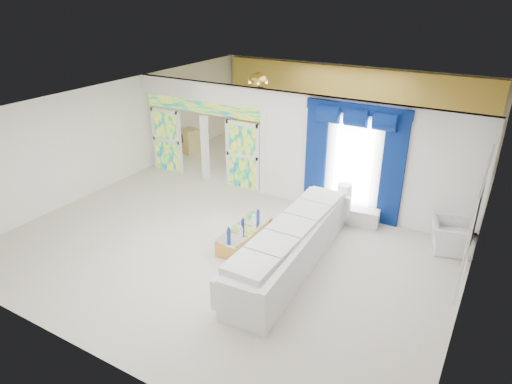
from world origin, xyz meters
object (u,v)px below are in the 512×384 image
Objects in this scene: white_sofa at (292,248)px; coffee_table at (245,235)px; console_table at (354,215)px; armchair at (450,235)px; grand_piano at (273,150)px.

white_sofa is 1.40m from coffee_table.
coffee_table is 1.41× the size of console_table.
white_sofa is at bearing 116.93° from armchair.
grand_piano is (-6.05, 2.77, 0.12)m from armchair.
coffee_table is at bearing -130.07° from console_table.
grand_piano is (-1.89, 4.92, 0.27)m from coffee_table.
console_table is 0.66× the size of grand_piano.
console_table is 2.29m from armchair.
console_table is at bearing 73.95° from armchair.
armchair is 6.66m from grand_piano.
coffee_table is 5.28m from grand_piano.
white_sofa is 2.47× the size of grand_piano.
armchair reaches higher than coffee_table.
coffee_table is 4.68m from armchair.
white_sofa is 3.72× the size of console_table.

